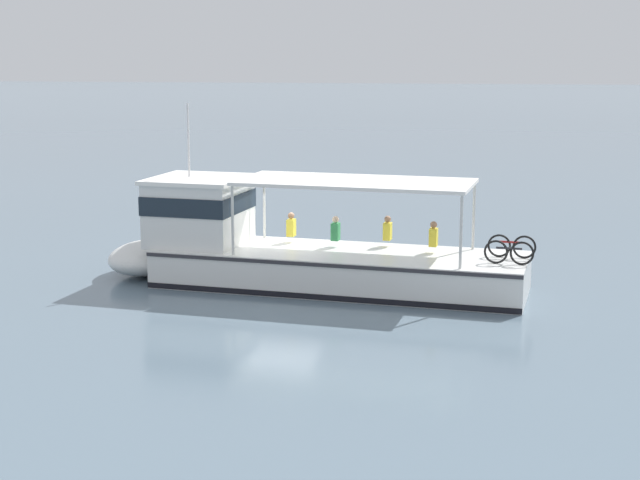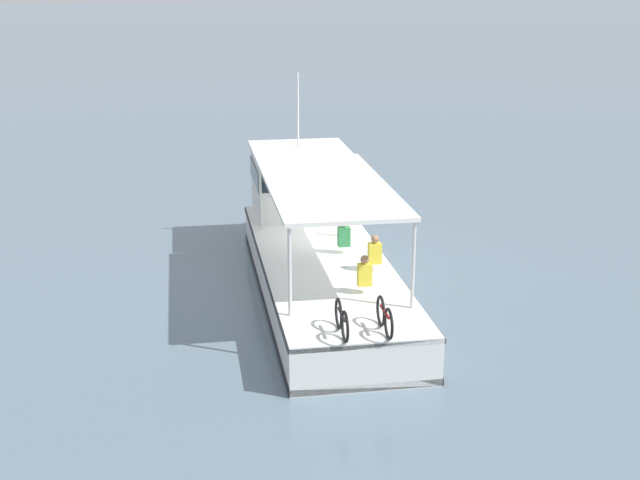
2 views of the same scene
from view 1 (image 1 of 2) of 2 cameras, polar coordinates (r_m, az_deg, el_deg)
The scene contains 2 objects.
ground_plane at distance 29.11m, azimuth -2.59°, elevation -2.40°, with size 400.00×400.00×0.00m, color slate.
ferry_main at distance 28.35m, azimuth -1.97°, elevation -0.65°, with size 4.45×13.01×5.32m.
Camera 1 is at (27.59, 6.37, 6.75)m, focal length 53.64 mm.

